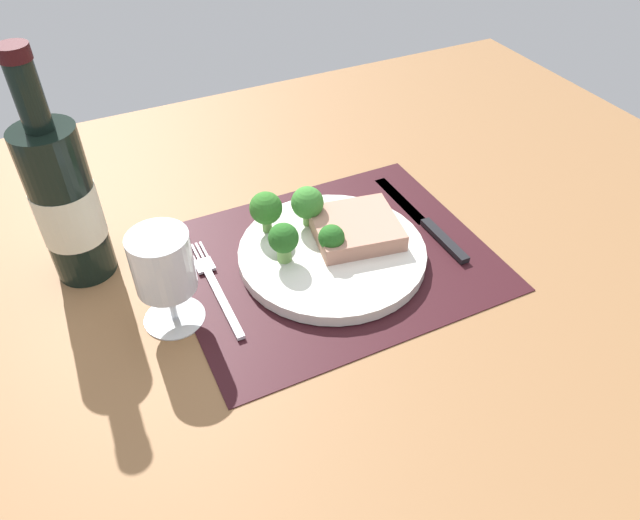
{
  "coord_description": "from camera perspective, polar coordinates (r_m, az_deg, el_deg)",
  "views": [
    {
      "loc": [
        -28.14,
        -54.25,
        53.48
      ],
      "look_at": [
        -2.48,
        -1.34,
        1.9
      ],
      "focal_mm": 33.33,
      "sensor_mm": 36.0,
      "label": 1
    }
  ],
  "objects": [
    {
      "name": "fork",
      "position": [
        0.78,
        -10.06,
        -2.46
      ],
      "size": [
        2.4,
        19.2,
        0.5
      ],
      "rotation": [
        0.0,
        0.0,
        -0.04
      ],
      "color": "silver",
      "rests_on": "placemat"
    },
    {
      "name": "wine_glass",
      "position": [
        0.7,
        -14.78,
        -0.8
      ],
      "size": [
        7.42,
        7.42,
        12.87
      ],
      "color": "silver",
      "rests_on": "ground_plane"
    },
    {
      "name": "broccoli_near_fork",
      "position": [
        0.76,
        -3.53,
        1.97
      ],
      "size": [
        3.99,
        3.99,
        5.64
      ],
      "color": "#6B994C",
      "rests_on": "plate"
    },
    {
      "name": "broccoli_back_left",
      "position": [
        0.81,
        -5.22,
        4.94
      ],
      "size": [
        4.53,
        4.53,
        6.13
      ],
      "color": "#5B8942",
      "rests_on": "plate"
    },
    {
      "name": "steak",
      "position": [
        0.82,
        3.42,
        3.1
      ],
      "size": [
        13.0,
        12.34,
        2.46
      ],
      "primitive_type": "cube",
      "rotation": [
        0.0,
        0.0,
        -0.18
      ],
      "color": "tan",
      "rests_on": "plate"
    },
    {
      "name": "wine_bottle",
      "position": [
        0.79,
        -23.26,
        5.17
      ],
      "size": [
        7.76,
        7.76,
        30.46
      ],
      "color": "black",
      "rests_on": "ground_plane"
    },
    {
      "name": "ground_plane",
      "position": [
        0.82,
        1.15,
        -0.73
      ],
      "size": [
        140.0,
        110.0,
        3.0
      ],
      "primitive_type": "cube",
      "color": "brown"
    },
    {
      "name": "broccoli_front_edge",
      "position": [
        0.82,
        -1.22,
        5.48
      ],
      "size": [
        4.56,
        4.56,
        5.95
      ],
      "color": "#6B994C",
      "rests_on": "plate"
    },
    {
      "name": "placemat",
      "position": [
        0.81,
        1.16,
        0.14
      ],
      "size": [
        41.68,
        33.93,
        0.3
      ],
      "primitive_type": "cube",
      "color": "black",
      "rests_on": "ground_plane"
    },
    {
      "name": "broccoli_near_steak",
      "position": [
        0.78,
        1.11,
        2.05
      ],
      "size": [
        3.5,
        3.5,
        4.56
      ],
      "color": "#6B994C",
      "rests_on": "plate"
    },
    {
      "name": "plate",
      "position": [
        0.8,
        1.17,
        0.65
      ],
      "size": [
        25.39,
        25.39,
        1.6
      ],
      "primitive_type": "cylinder",
      "color": "silver",
      "rests_on": "placemat"
    },
    {
      "name": "knife",
      "position": [
        0.88,
        10.19,
        3.5
      ],
      "size": [
        1.8,
        23.0,
        0.8
      ],
      "rotation": [
        0.0,
        0.0,
        0.05
      ],
      "color": "black",
      "rests_on": "placemat"
    }
  ]
}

